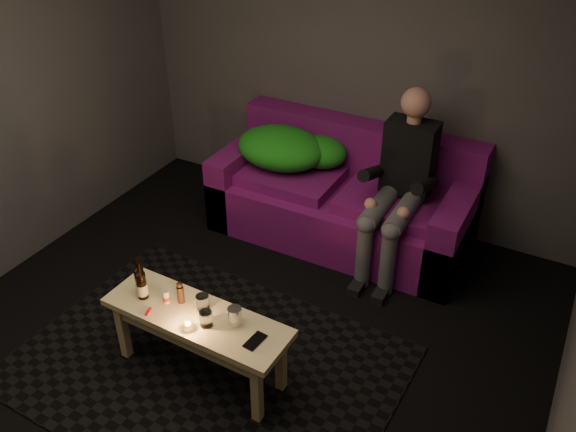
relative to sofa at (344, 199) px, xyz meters
name	(u,v)px	position (x,y,z in m)	size (l,w,h in m)	color
floor	(214,366)	(-0.11, -1.82, -0.33)	(4.50, 4.50, 0.00)	black
room	(242,107)	(-0.11, -1.35, 1.31)	(4.50, 4.50, 4.50)	silver
rug	(207,365)	(-0.15, -1.85, -0.32)	(2.41, 1.75, 0.01)	black
sofa	(344,199)	(0.00, 0.00, 0.00)	(2.11, 0.95, 0.91)	#7E1063
green_blanket	(288,149)	(-0.53, -0.01, 0.35)	(0.93, 0.63, 0.32)	#188818
person	(400,181)	(0.51, -0.17, 0.40)	(0.38, 0.87, 1.41)	black
coffee_table	(197,325)	(-0.15, -1.90, 0.08)	(1.22, 0.42, 0.49)	#EECB8B
beer_bottle_a	(140,279)	(-0.58, -1.88, 0.26)	(0.07, 0.07, 0.26)	black
beer_bottle_b	(141,285)	(-0.53, -1.92, 0.27)	(0.07, 0.07, 0.27)	black
salt_shaker	(166,297)	(-0.37, -1.89, 0.21)	(0.04, 0.04, 0.09)	silver
pepper_mill	(181,295)	(-0.30, -1.85, 0.22)	(0.04, 0.04, 0.12)	black
tumbler_back	(203,302)	(-0.14, -1.83, 0.21)	(0.08, 0.08, 0.10)	white
tealight	(188,325)	(-0.12, -2.01, 0.19)	(0.05, 0.05, 0.04)	white
tumbler_front	(206,319)	(-0.04, -1.94, 0.21)	(0.08, 0.08, 0.10)	white
steel_cup	(235,316)	(0.10, -1.85, 0.22)	(0.09, 0.09, 0.12)	silver
smartphone	(255,341)	(0.28, -1.92, 0.17)	(0.07, 0.15, 0.01)	black
red_lighter	(148,312)	(-0.42, -2.02, 0.17)	(0.02, 0.07, 0.01)	red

